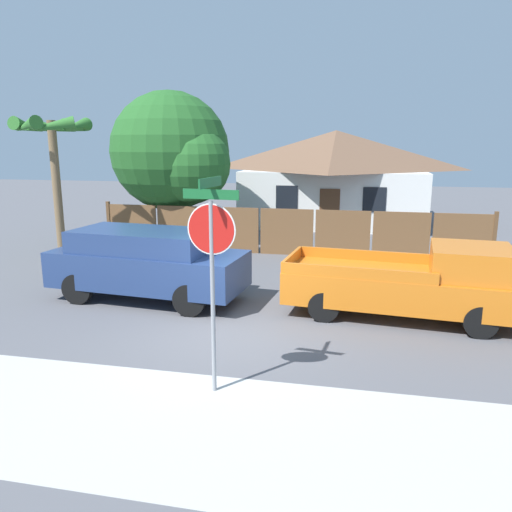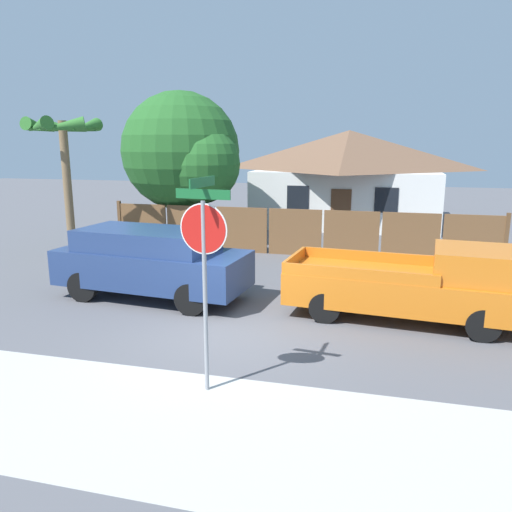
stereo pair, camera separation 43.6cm
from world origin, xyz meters
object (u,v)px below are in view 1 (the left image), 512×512
palm_tree (53,139)px  oak_tree (175,154)px  stop_sign (212,249)px  red_suv (147,262)px  orange_pickup (413,283)px  house (335,175)px

palm_tree → oak_tree: bearing=55.4°
stop_sign → red_suv: bearing=131.4°
orange_pickup → stop_sign: size_ratio=1.57×
house → orange_pickup: size_ratio=1.71×
house → stop_sign: bearing=-92.6°
oak_tree → red_suv: bearing=-75.0°
palm_tree → red_suv: palm_tree is taller
oak_tree → palm_tree: 4.80m
oak_tree → palm_tree: (-2.71, -3.93, 0.55)m
house → oak_tree: bearing=-129.2°
oak_tree → stop_sign: size_ratio=1.72×
house → palm_tree: size_ratio=1.94×
house → red_suv: 15.14m
palm_tree → stop_sign: size_ratio=1.38×
red_suv → oak_tree: bearing=110.5°
palm_tree → red_suv: bearing=-35.9°
house → orange_pickup: (2.65, -14.58, -1.56)m
oak_tree → orange_pickup: oak_tree is taller
palm_tree → red_suv: size_ratio=0.94×
house → palm_tree: 14.21m
house → stop_sign: house is taller
oak_tree → orange_pickup: (8.56, -7.33, -2.73)m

